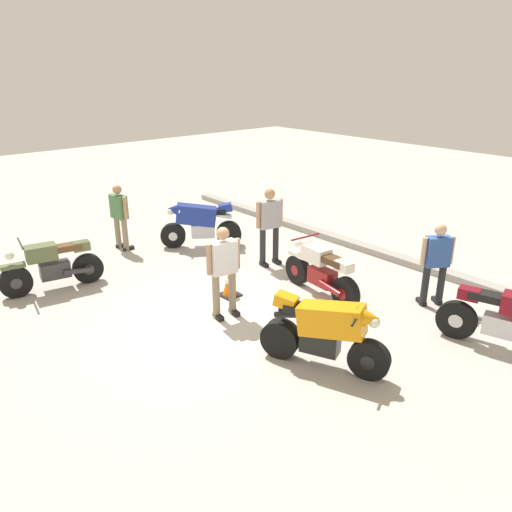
# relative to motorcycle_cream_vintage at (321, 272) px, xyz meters

# --- Properties ---
(ground_plane) EXTENTS (40.00, 40.00, 0.00)m
(ground_plane) POSITION_rel_motorcycle_cream_vintage_xyz_m (-0.46, -1.96, -0.49)
(ground_plane) COLOR #B7B2A8
(curb_edge) EXTENTS (14.00, 0.30, 0.15)m
(curb_edge) POSITION_rel_motorcycle_cream_vintage_xyz_m (-0.46, 2.64, -0.41)
(curb_edge) COLOR #9C978F
(curb_edge) RESTS_ON ground
(motorcycle_cream_vintage) EXTENTS (1.96, 0.70, 1.07)m
(motorcycle_cream_vintage) POSITION_rel_motorcycle_cream_vintage_xyz_m (0.00, 0.00, 0.00)
(motorcycle_cream_vintage) COLOR black
(motorcycle_cream_vintage) RESTS_ON ground
(motorcycle_blue_sportbike) EXTENTS (1.26, 1.72, 1.14)m
(motorcycle_blue_sportbike) POSITION_rel_motorcycle_cream_vintage_xyz_m (-3.78, -0.13, 0.11)
(motorcycle_blue_sportbike) COLOR black
(motorcycle_blue_sportbike) RESTS_ON ground
(motorcycle_maroon_cruiser) EXTENTS (2.05, 0.80, 1.09)m
(motorcycle_maroon_cruiser) POSITION_rel_motorcycle_cream_vintage_xyz_m (3.20, 0.66, 0.03)
(motorcycle_maroon_cruiser) COLOR black
(motorcycle_maroon_cruiser) RESTS_ON ground
(motorcycle_olive_vintage) EXTENTS (0.78, 1.95, 1.07)m
(motorcycle_olive_vintage) POSITION_rel_motorcycle_cream_vintage_xyz_m (-3.64, -3.75, 0.00)
(motorcycle_olive_vintage) COLOR black
(motorcycle_olive_vintage) RESTS_ON ground
(motorcycle_orange_sportbike) EXTENTS (1.87, 1.01, 1.14)m
(motorcycle_orange_sportbike) POSITION_rel_motorcycle_cream_vintage_xyz_m (1.67, -1.78, 0.11)
(motorcycle_orange_sportbike) COLOR black
(motorcycle_orange_sportbike) RESTS_ON ground
(person_in_white_shirt) EXTENTS (0.37, 0.65, 1.64)m
(person_in_white_shirt) POSITION_rel_motorcycle_cream_vintage_xyz_m (-0.56, -1.89, 0.45)
(person_in_white_shirt) COLOR gray
(person_in_white_shirt) RESTS_ON ground
(person_in_gray_shirt) EXTENTS (0.38, 0.66, 1.71)m
(person_in_gray_shirt) POSITION_rel_motorcycle_cream_vintage_xyz_m (-1.84, 0.35, 0.50)
(person_in_gray_shirt) COLOR #262628
(person_in_gray_shirt) RESTS_ON ground
(person_in_green_shirt) EXTENTS (0.62, 0.35, 1.57)m
(person_in_green_shirt) POSITION_rel_motorcycle_cream_vintage_xyz_m (-4.85, -1.67, 0.39)
(person_in_green_shirt) COLOR gray
(person_in_green_shirt) RESTS_ON ground
(person_in_blue_shirt) EXTENTS (0.48, 0.57, 1.57)m
(person_in_blue_shirt) POSITION_rel_motorcycle_cream_vintage_xyz_m (1.62, 1.25, 0.39)
(person_in_blue_shirt) COLOR #262628
(person_in_blue_shirt) RESTS_ON ground
(traffic_cone) EXTENTS (0.36, 0.36, 0.53)m
(traffic_cone) POSITION_rel_motorcycle_cream_vintage_xyz_m (-1.13, -1.32, -0.23)
(traffic_cone) COLOR black
(traffic_cone) RESTS_ON ground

